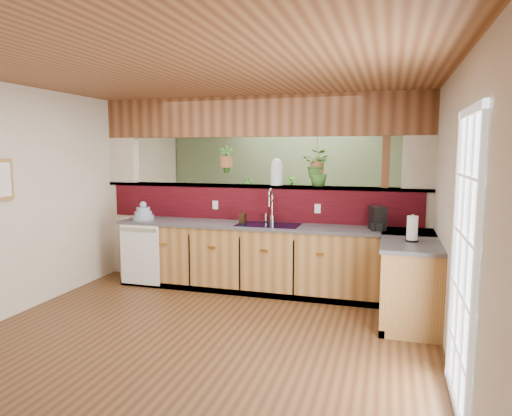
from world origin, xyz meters
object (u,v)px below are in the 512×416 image
(faucet, at_px, (271,204))
(coffee_maker, at_px, (377,219))
(soap_dispenser, at_px, (243,216))
(paper_towel, at_px, (412,229))
(shelving_console, at_px, (271,226))
(dish_stack, at_px, (143,214))
(glass_jar, at_px, (277,172))

(faucet, xyz_separation_m, coffee_maker, (1.38, -0.16, -0.12))
(soap_dispenser, xyz_separation_m, paper_towel, (2.12, -0.68, 0.04))
(soap_dispenser, bearing_deg, coffee_maker, -1.27)
(coffee_maker, height_order, shelving_console, coffee_maker)
(faucet, bearing_deg, coffee_maker, -6.63)
(faucet, distance_m, dish_stack, 1.81)
(coffee_maker, relative_size, paper_towel, 0.99)
(coffee_maker, relative_size, glass_jar, 0.79)
(paper_towel, height_order, glass_jar, glass_jar)
(faucet, relative_size, shelving_console, 0.33)
(paper_towel, bearing_deg, soap_dispenser, 162.22)
(dish_stack, height_order, coffee_maker, coffee_maker)
(faucet, relative_size, dish_stack, 1.59)
(faucet, xyz_separation_m, soap_dispenser, (-0.36, -0.12, -0.16))
(faucet, xyz_separation_m, glass_jar, (0.02, 0.22, 0.42))
(soap_dispenser, relative_size, shelving_console, 0.13)
(faucet, bearing_deg, dish_stack, -172.68)
(faucet, height_order, dish_stack, faucet)
(coffee_maker, bearing_deg, glass_jar, 144.22)
(shelving_console, bearing_deg, glass_jar, -84.63)
(soap_dispenser, bearing_deg, glass_jar, 41.99)
(faucet, distance_m, coffee_maker, 1.39)
(glass_jar, bearing_deg, dish_stack, -166.05)
(dish_stack, xyz_separation_m, shelving_console, (1.25, 2.35, -0.48))
(soap_dispenser, bearing_deg, faucet, 18.81)
(coffee_maker, bearing_deg, shelving_console, 109.87)
(paper_towel, relative_size, shelving_console, 0.21)
(faucet, bearing_deg, paper_towel, -24.48)
(coffee_maker, distance_m, paper_towel, 0.74)
(soap_dispenser, distance_m, coffee_maker, 1.74)
(coffee_maker, bearing_deg, dish_stack, 161.09)
(coffee_maker, bearing_deg, paper_towel, -79.60)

